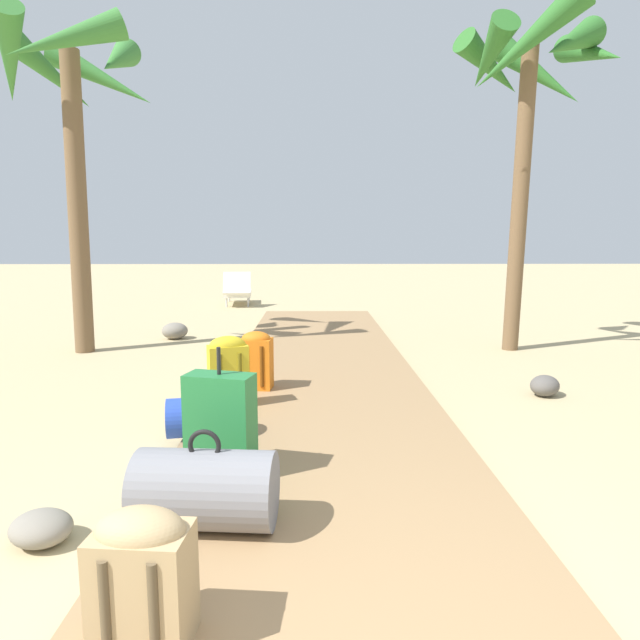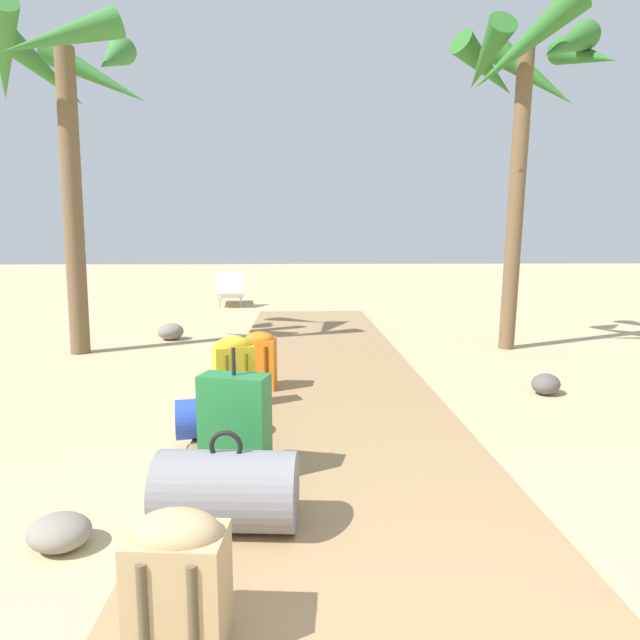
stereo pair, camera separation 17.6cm
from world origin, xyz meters
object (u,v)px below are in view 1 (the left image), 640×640
(duffel_bag_grey, at_px, (206,489))
(backpack_orange, at_px, (256,359))
(duffel_bag_blue, at_px, (202,416))
(palm_tree_far_left, at_px, (73,94))
(backpack_yellow, at_px, (228,369))
(backpack_tan, at_px, (142,573))
(palm_tree_far_right, at_px, (535,79))
(suitcase_green, at_px, (221,425))
(lounge_chair, at_px, (238,291))

(duffel_bag_grey, height_order, backpack_orange, backpack_orange)
(duffel_bag_blue, distance_m, palm_tree_far_left, 5.24)
(backpack_yellow, bearing_deg, backpack_tan, -87.36)
(duffel_bag_grey, xyz_separation_m, palm_tree_far_left, (-2.55, 4.82, 3.07))
(backpack_tan, distance_m, palm_tree_far_right, 7.17)
(suitcase_green, xyz_separation_m, palm_tree_far_right, (3.37, 4.06, 3.12))
(suitcase_green, relative_size, palm_tree_far_left, 0.18)
(backpack_yellow, distance_m, palm_tree_far_left, 4.72)
(backpack_yellow, distance_m, palm_tree_far_right, 5.42)
(backpack_orange, bearing_deg, duffel_bag_blue, -101.87)
(backpack_tan, bearing_deg, backpack_orange, 89.08)
(backpack_orange, height_order, backpack_yellow, backpack_yellow)
(palm_tree_far_right, bearing_deg, backpack_orange, -147.65)
(backpack_orange, bearing_deg, backpack_yellow, -107.88)
(palm_tree_far_left, bearing_deg, duffel_bag_grey, -62.12)
(backpack_yellow, height_order, duffel_bag_blue, backpack_yellow)
(backpack_orange, relative_size, lounge_chair, 0.35)
(suitcase_green, xyz_separation_m, duffel_bag_blue, (-0.25, 0.66, -0.17))
(suitcase_green, xyz_separation_m, palm_tree_far_left, (-2.52, 4.21, 2.95))
(duffel_bag_blue, height_order, palm_tree_far_right, palm_tree_far_right)
(duffel_bag_grey, bearing_deg, backpack_orange, 90.29)
(duffel_bag_grey, xyz_separation_m, backpack_orange, (-0.01, 2.55, 0.10))
(lounge_chair, bearing_deg, duffel_bag_blue, -83.91)
(backpack_tan, height_order, palm_tree_far_left, palm_tree_far_left)
(duffel_bag_grey, xyz_separation_m, palm_tree_far_right, (3.34, 4.67, 3.23))
(suitcase_green, distance_m, lounge_chair, 9.54)
(duffel_bag_grey, distance_m, palm_tree_far_left, 6.26)
(duffel_bag_blue, bearing_deg, suitcase_green, -69.10)
(duffel_bag_blue, bearing_deg, lounge_chair, 96.09)
(backpack_orange, bearing_deg, lounge_chair, 99.11)
(backpack_tan, height_order, lounge_chair, lounge_chair)
(backpack_orange, xyz_separation_m, palm_tree_far_right, (3.35, 2.12, 3.14))
(palm_tree_far_left, bearing_deg, suitcase_green, -59.06)
(duffel_bag_grey, distance_m, palm_tree_far_right, 6.59)
(suitcase_green, relative_size, backpack_tan, 1.58)
(backpack_tan, relative_size, lounge_chair, 0.31)
(backpack_tan, relative_size, palm_tree_far_right, 0.12)
(backpack_tan, xyz_separation_m, backpack_yellow, (-0.13, 2.77, 0.06))
(suitcase_green, bearing_deg, duffel_bag_grey, -87.37)
(palm_tree_far_right, xyz_separation_m, lounge_chair, (-4.56, 5.41, -3.18))
(duffel_bag_grey, relative_size, palm_tree_far_left, 0.17)
(backpack_orange, bearing_deg, backpack_tan, -90.92)
(palm_tree_far_left, xyz_separation_m, palm_tree_far_right, (5.89, -0.15, 0.17))
(backpack_tan, bearing_deg, duffel_bag_blue, 95.95)
(backpack_orange, distance_m, duffel_bag_blue, 1.31)
(backpack_tan, distance_m, palm_tree_far_left, 6.82)
(duffel_bag_grey, relative_size, lounge_chair, 0.44)
(duffel_bag_blue, relative_size, lounge_chair, 0.34)
(duffel_bag_blue, xyz_separation_m, palm_tree_far_left, (-2.27, 3.55, 3.12))
(backpack_yellow, height_order, palm_tree_far_left, palm_tree_far_left)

